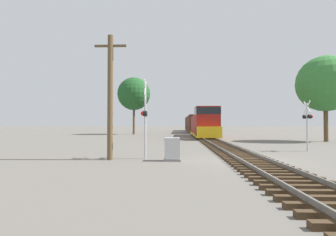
{
  "coord_description": "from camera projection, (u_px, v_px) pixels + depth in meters",
  "views": [
    {
      "loc": [
        -3.8,
        -14.42,
        2.01
      ],
      "look_at": [
        -4.72,
        10.72,
        2.58
      ],
      "focal_mm": 28.0,
      "sensor_mm": 36.0,
      "label": 1
    }
  ],
  "objects": [
    {
      "name": "rail_track_bed",
      "position": [
        248.0,
        158.0,
        14.22
      ],
      "size": [
        2.6,
        160.0,
        0.31
      ],
      "color": "#42301E",
      "rests_on": "ground"
    },
    {
      "name": "tree_far_right",
      "position": [
        325.0,
        84.0,
        29.77
      ],
      "size": [
        6.34,
        6.34,
        9.77
      ],
      "color": "brown",
      "rests_on": "ground"
    },
    {
      "name": "relay_cabinet",
      "position": [
        172.0,
        149.0,
        14.24
      ],
      "size": [
        0.9,
        0.71,
        1.26
      ],
      "color": "slate",
      "rests_on": "ground"
    },
    {
      "name": "crossing_signal_near",
      "position": [
        145.0,
        115.0,
        15.09
      ],
      "size": [
        0.36,
        1.01,
        4.54
      ],
      "rotation": [
        0.0,
        0.0,
        -1.53
      ],
      "color": "#B7B7BC",
      "rests_on": "ground"
    },
    {
      "name": "tree_mid_background",
      "position": [
        134.0,
        94.0,
        50.4
      ],
      "size": [
        6.31,
        6.31,
        10.97
      ],
      "color": "brown",
      "rests_on": "ground"
    },
    {
      "name": "crossing_signal_far",
      "position": [
        307.0,
        120.0,
        19.16
      ],
      "size": [
        0.36,
        1.01,
        3.71
      ],
      "rotation": [
        0.0,
        0.0,
        1.62
      ],
      "color": "#B7B7BC",
      "rests_on": "ground"
    },
    {
      "name": "freight_train",
      "position": [
        195.0,
        124.0,
        57.1
      ],
      "size": [
        3.04,
        52.46,
        4.22
      ],
      "color": "maroon",
      "rests_on": "ground"
    },
    {
      "name": "utility_pole",
      "position": [
        110.0,
        95.0,
        14.73
      ],
      "size": [
        1.8,
        0.32,
        7.02
      ],
      "color": "brown",
      "rests_on": "ground"
    },
    {
      "name": "ground_plane",
      "position": [
        248.0,
        161.0,
        14.22
      ],
      "size": [
        400.0,
        400.0,
        0.0
      ],
      "primitive_type": "plane",
      "color": "#666059"
    }
  ]
}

